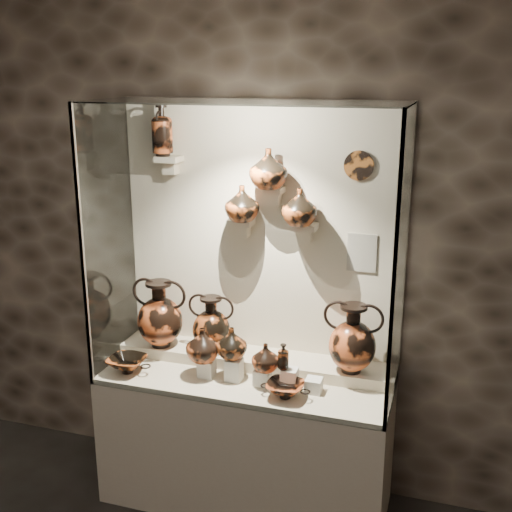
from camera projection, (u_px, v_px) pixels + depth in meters
The scene contains 35 objects.
wall_back at pixel (262, 237), 3.82m from camera, with size 5.00×0.02×3.20m, color #2E241C.
plinth at pixel (246, 442), 3.86m from camera, with size 1.70×0.60×0.80m, color beige.
front_tier at pixel (245, 379), 3.75m from camera, with size 1.68×0.58×0.03m, color #C4B498.
rear_tier at pixel (254, 361), 3.90m from camera, with size 1.70×0.25×0.10m, color #C4B498.
back_panel at pixel (261, 237), 3.81m from camera, with size 1.70×0.03×1.60m, color beige.
glass_front at pixel (226, 265), 3.26m from camera, with size 1.70×0.01×1.60m, color white.
glass_left at pixel (109, 239), 3.77m from camera, with size 0.01×0.60×1.60m, color white.
glass_right at pixel (401, 264), 3.28m from camera, with size 0.01×0.60×1.60m, color white.
glass_top at pixel (244, 102), 3.30m from camera, with size 1.70×0.60×0.01m, color white.
frame_post_left at pixel (82, 251), 3.51m from camera, with size 0.02×0.02×1.60m, color gray.
frame_post_right at pixel (394, 281), 3.02m from camera, with size 0.02×0.02×1.60m, color gray.
pedestal_a at pixel (207, 368), 3.75m from camera, with size 0.09×0.09×0.10m, color beige.
pedestal_b at pixel (234, 370), 3.69m from camera, with size 0.09×0.09×0.13m, color beige.
pedestal_c at pixel (262, 377), 3.65m from camera, with size 0.09×0.09×0.09m, color beige.
pedestal_d at pixel (290, 378), 3.60m from camera, with size 0.09×0.09×0.12m, color beige.
pedestal_e at pixel (314, 385), 3.56m from camera, with size 0.09×0.09×0.08m, color beige.
bracket_ul at pixel (169, 159), 3.78m from camera, with size 0.14×0.12×0.04m, color beige.
bracket_ca at pixel (241, 222), 3.75m from camera, with size 0.14×0.12×0.04m, color beige.
bracket_cb at pixel (275, 190), 3.63m from camera, with size 0.10×0.12×0.04m, color beige.
bracket_cc at pixel (305, 227), 3.64m from camera, with size 0.14×0.12×0.04m, color beige.
amphora_left at pixel (160, 314), 3.95m from camera, with size 0.34×0.34×0.42m, color #BB4F24, non-canonical shape.
amphora_mid at pixel (211, 324), 3.89m from camera, with size 0.28×0.28×0.35m, color #98431A, non-canonical shape.
amphora_right at pixel (353, 338), 3.61m from camera, with size 0.32×0.32×0.40m, color #BB4F24, non-canonical shape.
jug_a at pixel (203, 345), 3.69m from camera, with size 0.20×0.20×0.20m, color #BB4F24.
jug_b at pixel (232, 343), 3.67m from camera, with size 0.18×0.18×0.19m, color #98431A.
jug_c at pixel (266, 357), 3.60m from camera, with size 0.16×0.16×0.16m, color #BB4F24.
lekythos_small at pixel (283, 355), 3.55m from camera, with size 0.07×0.07×0.17m, color #98431A, non-canonical shape.
kylix_left at pixel (127, 363), 3.79m from camera, with size 0.29×0.24×0.12m, color #98431A, non-canonical shape.
kylix_right at pixel (285, 388), 3.50m from camera, with size 0.27×0.23×0.11m, color #BB4F24, non-canonical shape.
lekythos_tall at pixel (162, 127), 3.72m from camera, with size 0.13×0.13×0.33m, color #BB4F24, non-canonical shape.
ovoid_vase_a at pixel (242, 203), 3.66m from camera, with size 0.20×0.20×0.21m, color #98431A.
ovoid_vase_b at pixel (268, 169), 3.55m from camera, with size 0.21×0.21×0.22m, color #98431A.
ovoid_vase_c at pixel (300, 207), 3.56m from camera, with size 0.20×0.20×0.21m, color #98431A.
wall_plate at pixel (359, 166), 3.50m from camera, with size 0.17×0.17×0.02m, color #A75920.
info_placard at pixel (362, 253), 3.63m from camera, with size 0.17×0.01×0.22m, color beige.
Camera 1 is at (1.09, -1.03, 2.56)m, focal length 45.00 mm.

